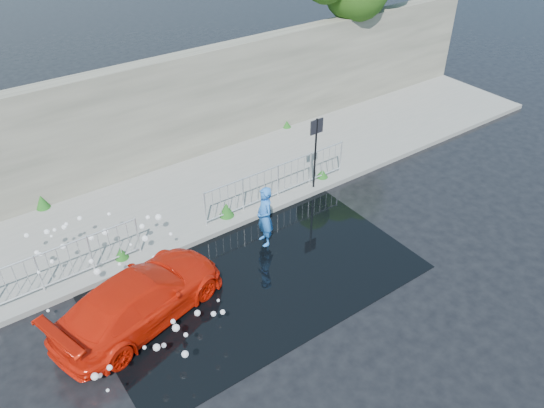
# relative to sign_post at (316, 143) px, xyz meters

# --- Properties ---
(ground) EXTENTS (90.00, 90.00, 0.00)m
(ground) POSITION_rel_sign_post_xyz_m (-4.20, -3.10, -1.72)
(ground) COLOR black
(ground) RESTS_ON ground
(pavement) EXTENTS (30.00, 4.00, 0.15)m
(pavement) POSITION_rel_sign_post_xyz_m (-4.20, 1.90, -1.65)
(pavement) COLOR gray
(pavement) RESTS_ON ground
(curb) EXTENTS (30.00, 0.25, 0.16)m
(curb) POSITION_rel_sign_post_xyz_m (-4.20, -0.10, -1.64)
(curb) COLOR gray
(curb) RESTS_ON ground
(retaining_wall) EXTENTS (30.00, 0.60, 3.50)m
(retaining_wall) POSITION_rel_sign_post_xyz_m (-4.20, 4.10, 0.18)
(retaining_wall) COLOR #5B584D
(retaining_wall) RESTS_ON pavement
(puddle) EXTENTS (8.00, 5.00, 0.01)m
(puddle) POSITION_rel_sign_post_xyz_m (-3.70, -2.10, -1.72)
(puddle) COLOR black
(puddle) RESTS_ON ground
(sign_post) EXTENTS (0.45, 0.06, 2.50)m
(sign_post) POSITION_rel_sign_post_xyz_m (0.00, 0.00, 0.00)
(sign_post) COLOR black
(sign_post) RESTS_ON ground
(railing_left) EXTENTS (5.05, 0.05, 1.10)m
(railing_left) POSITION_rel_sign_post_xyz_m (-8.20, 0.25, -0.99)
(railing_left) COLOR silver
(railing_left) RESTS_ON pavement
(railing_right) EXTENTS (5.05, 0.05, 1.10)m
(railing_right) POSITION_rel_sign_post_xyz_m (-1.20, 0.25, -0.99)
(railing_right) COLOR silver
(railing_right) RESTS_ON pavement
(weeds) EXTENTS (12.17, 3.93, 0.43)m
(weeds) POSITION_rel_sign_post_xyz_m (-4.84, 1.39, -1.39)
(weeds) COLOR #15501A
(weeds) RESTS_ON pavement
(water_spray) EXTENTS (3.57, 5.74, 1.03)m
(water_spray) POSITION_rel_sign_post_xyz_m (-6.58, -0.86, -1.02)
(water_spray) COLOR white
(water_spray) RESTS_ON ground
(red_car) EXTENTS (4.55, 2.84, 1.23)m
(red_car) POSITION_rel_sign_post_xyz_m (-6.58, -1.81, -1.11)
(red_car) COLOR red
(red_car) RESTS_ON ground
(person) EXTENTS (0.54, 0.71, 1.76)m
(person) POSITION_rel_sign_post_xyz_m (-2.70, -1.20, -0.84)
(person) COLOR blue
(person) RESTS_ON ground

